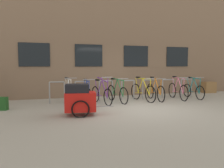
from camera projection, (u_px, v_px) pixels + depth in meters
ground_plane at (141, 108)px, 7.42m from camera, size 42.00×42.00×0.00m
storefront_building at (96, 34)px, 13.54m from camera, size 28.00×7.12×6.99m
bike_rack at (128, 88)px, 9.26m from camera, size 6.62×0.05×0.87m
bicycle_white at (68, 95)px, 7.89m from camera, size 0.44×1.66×1.08m
bicycle_teal at (193, 90)px, 9.72m from camera, size 0.44×1.62×1.00m
bicycle_yellow at (143, 92)px, 8.98m from camera, size 0.49×1.73×1.03m
bicycle_orange at (155, 91)px, 9.17m from camera, size 0.44×1.76×1.02m
bicycle_green at (117, 93)px, 8.66m from camera, size 0.47×1.74×1.01m
bicycle_pink at (178, 90)px, 9.43m from camera, size 0.44×1.74×1.04m
bicycle_blue at (87, 95)px, 8.12m from camera, size 0.44×1.68×1.02m
bicycle_purple at (101, 94)px, 8.31m from camera, size 0.55×1.68×1.08m
bike_trailer at (80, 99)px, 6.32m from camera, size 1.48×0.77×0.95m
backpack at (3, 104)px, 7.06m from camera, size 0.33×0.28×0.44m
planter_box at (209, 87)px, 11.70m from camera, size 0.70×0.44×0.60m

